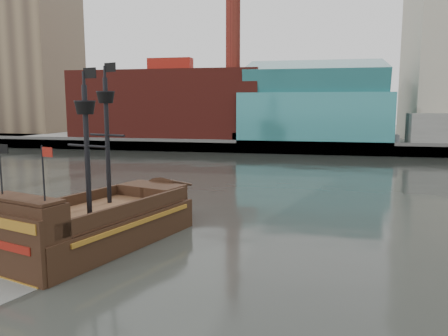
# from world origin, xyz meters

# --- Properties ---
(ground) EXTENTS (400.00, 400.00, 0.00)m
(ground) POSITION_xyz_m (0.00, 0.00, 0.00)
(ground) COLOR #242722
(ground) RESTS_ON ground
(promenade_far) EXTENTS (220.00, 60.00, 2.00)m
(promenade_far) POSITION_xyz_m (0.00, 92.00, 1.00)
(promenade_far) COLOR slate
(promenade_far) RESTS_ON ground
(seawall) EXTENTS (220.00, 1.00, 2.60)m
(seawall) POSITION_xyz_m (0.00, 62.50, 1.30)
(seawall) COLOR #4C4C49
(seawall) RESTS_ON ground
(skyline) EXTENTS (149.00, 45.00, 62.00)m
(skyline) POSITION_xyz_m (5.21, 84.56, 24.55)
(skyline) COLOR brown
(skyline) RESTS_ON promenade_far
(pirate_ship) EXTENTS (10.38, 18.69, 13.41)m
(pirate_ship) POSITION_xyz_m (-3.67, 2.71, 1.22)
(pirate_ship) COLOR black
(pirate_ship) RESTS_ON ground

